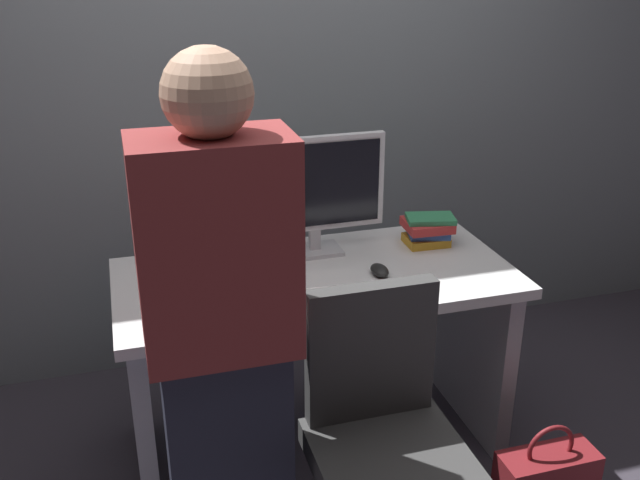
{
  "coord_description": "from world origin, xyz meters",
  "views": [
    {
      "loc": [
        -0.64,
        -2.23,
        1.85
      ],
      "look_at": [
        0.0,
        -0.05,
        0.9
      ],
      "focal_mm": 40.02,
      "sensor_mm": 36.0,
      "label": 1
    }
  ],
  "objects_px": {
    "office_chair": "(383,458)",
    "cup_by_monitor": "(168,258)",
    "monitor": "(315,189)",
    "desk": "(316,329)",
    "cup_near_keyboard": "(200,301)",
    "person_at_desk": "(223,350)",
    "keyboard": "(302,283)",
    "mouse": "(380,270)",
    "book_stack": "(428,229)"
  },
  "relations": [
    {
      "from": "keyboard",
      "to": "cup_near_keyboard",
      "type": "distance_m",
      "value": 0.38
    },
    {
      "from": "desk",
      "to": "cup_near_keyboard",
      "type": "distance_m",
      "value": 0.55
    },
    {
      "from": "cup_near_keyboard",
      "to": "cup_by_monitor",
      "type": "height_order",
      "value": "cup_near_keyboard"
    },
    {
      "from": "desk",
      "to": "monitor",
      "type": "distance_m",
      "value": 0.52
    },
    {
      "from": "monitor",
      "to": "keyboard",
      "type": "bearing_deg",
      "value": -114.98
    },
    {
      "from": "person_at_desk",
      "to": "cup_by_monitor",
      "type": "distance_m",
      "value": 0.78
    },
    {
      "from": "office_chair",
      "to": "desk",
      "type": "bearing_deg",
      "value": 91.98
    },
    {
      "from": "office_chair",
      "to": "person_at_desk",
      "type": "height_order",
      "value": "person_at_desk"
    },
    {
      "from": "monitor",
      "to": "cup_by_monitor",
      "type": "xyz_separation_m",
      "value": [
        -0.55,
        0.02,
        -0.21
      ]
    },
    {
      "from": "monitor",
      "to": "mouse",
      "type": "xyz_separation_m",
      "value": [
        0.17,
        -0.25,
        -0.24
      ]
    },
    {
      "from": "book_stack",
      "to": "cup_near_keyboard",
      "type": "bearing_deg",
      "value": -161.17
    },
    {
      "from": "mouse",
      "to": "cup_near_keyboard",
      "type": "distance_m",
      "value": 0.66
    },
    {
      "from": "office_chair",
      "to": "cup_by_monitor",
      "type": "height_order",
      "value": "office_chair"
    },
    {
      "from": "person_at_desk",
      "to": "cup_near_keyboard",
      "type": "relative_size",
      "value": 19.01
    },
    {
      "from": "office_chair",
      "to": "keyboard",
      "type": "xyz_separation_m",
      "value": [
        -0.1,
        0.56,
        0.33
      ]
    },
    {
      "from": "keyboard",
      "to": "cup_by_monitor",
      "type": "bearing_deg",
      "value": 149.74
    },
    {
      "from": "monitor",
      "to": "cup_near_keyboard",
      "type": "xyz_separation_m",
      "value": [
        -0.49,
        -0.36,
        -0.21
      ]
    },
    {
      "from": "cup_near_keyboard",
      "to": "cup_by_monitor",
      "type": "relative_size",
      "value": 1.03
    },
    {
      "from": "monitor",
      "to": "book_stack",
      "type": "xyz_separation_m",
      "value": [
        0.45,
        -0.04,
        -0.2
      ]
    },
    {
      "from": "book_stack",
      "to": "keyboard",
      "type": "bearing_deg",
      "value": -158.92
    },
    {
      "from": "office_chair",
      "to": "monitor",
      "type": "bearing_deg",
      "value": 88.32
    },
    {
      "from": "desk",
      "to": "cup_near_keyboard",
      "type": "xyz_separation_m",
      "value": [
        -0.44,
        -0.18,
        0.28
      ]
    },
    {
      "from": "person_at_desk",
      "to": "mouse",
      "type": "xyz_separation_m",
      "value": [
        0.64,
        0.5,
        -0.07
      ]
    },
    {
      "from": "monitor",
      "to": "cup_by_monitor",
      "type": "bearing_deg",
      "value": 178.35
    },
    {
      "from": "book_stack",
      "to": "monitor",
      "type": "bearing_deg",
      "value": 174.84
    },
    {
      "from": "monitor",
      "to": "cup_by_monitor",
      "type": "distance_m",
      "value": 0.59
    },
    {
      "from": "monitor",
      "to": "keyboard",
      "type": "height_order",
      "value": "monitor"
    },
    {
      "from": "person_at_desk",
      "to": "keyboard",
      "type": "bearing_deg",
      "value": 54.63
    },
    {
      "from": "person_at_desk",
      "to": "cup_near_keyboard",
      "type": "distance_m",
      "value": 0.4
    },
    {
      "from": "cup_by_monitor",
      "to": "book_stack",
      "type": "bearing_deg",
      "value": -3.23
    },
    {
      "from": "keyboard",
      "to": "cup_near_keyboard",
      "type": "xyz_separation_m",
      "value": [
        -0.36,
        -0.1,
        0.03
      ]
    },
    {
      "from": "mouse",
      "to": "book_stack",
      "type": "distance_m",
      "value": 0.36
    },
    {
      "from": "keyboard",
      "to": "desk",
      "type": "bearing_deg",
      "value": 49.77
    },
    {
      "from": "desk",
      "to": "monitor",
      "type": "xyz_separation_m",
      "value": [
        0.05,
        0.18,
        0.49
      ]
    },
    {
      "from": "desk",
      "to": "book_stack",
      "type": "xyz_separation_m",
      "value": [
        0.5,
        0.14,
        0.29
      ]
    },
    {
      "from": "person_at_desk",
      "to": "monitor",
      "type": "height_order",
      "value": "person_at_desk"
    },
    {
      "from": "monitor",
      "to": "mouse",
      "type": "distance_m",
      "value": 0.39
    },
    {
      "from": "mouse",
      "to": "book_stack",
      "type": "height_order",
      "value": "book_stack"
    },
    {
      "from": "cup_by_monitor",
      "to": "mouse",
      "type": "bearing_deg",
      "value": -20.52
    },
    {
      "from": "person_at_desk",
      "to": "office_chair",
      "type": "bearing_deg",
      "value": -8.53
    },
    {
      "from": "keyboard",
      "to": "book_stack",
      "type": "distance_m",
      "value": 0.62
    },
    {
      "from": "desk",
      "to": "keyboard",
      "type": "height_order",
      "value": "keyboard"
    },
    {
      "from": "mouse",
      "to": "cup_by_monitor",
      "type": "relative_size",
      "value": 1.19
    },
    {
      "from": "person_at_desk",
      "to": "monitor",
      "type": "distance_m",
      "value": 0.91
    },
    {
      "from": "monitor",
      "to": "desk",
      "type": "bearing_deg",
      "value": -104.5
    },
    {
      "from": "desk",
      "to": "person_at_desk",
      "type": "relative_size",
      "value": 0.87
    },
    {
      "from": "mouse",
      "to": "cup_by_monitor",
      "type": "height_order",
      "value": "cup_by_monitor"
    },
    {
      "from": "office_chair",
      "to": "cup_near_keyboard",
      "type": "relative_size",
      "value": 10.9
    },
    {
      "from": "office_chair",
      "to": "book_stack",
      "type": "height_order",
      "value": "office_chair"
    },
    {
      "from": "office_chair",
      "to": "cup_by_monitor",
      "type": "bearing_deg",
      "value": 122.17
    }
  ]
}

